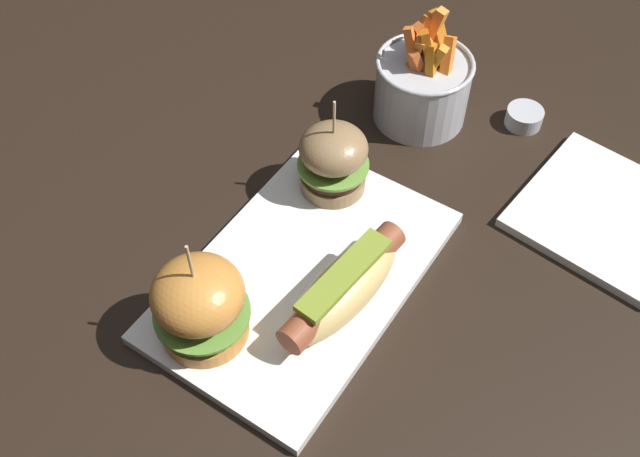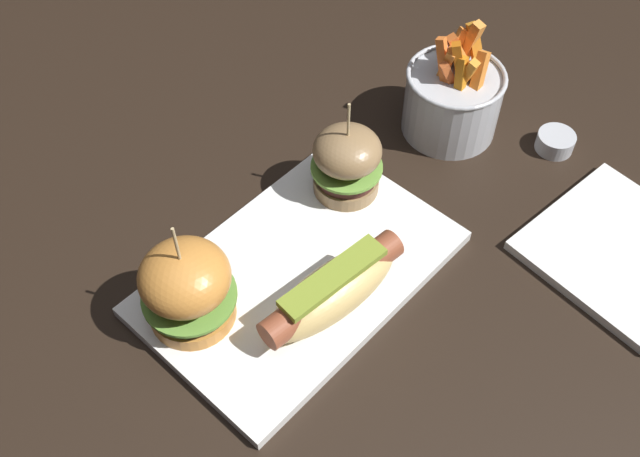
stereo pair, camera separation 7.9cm
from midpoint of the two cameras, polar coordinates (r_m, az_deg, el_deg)
name	(u,v)px [view 2 (the right image)]	position (r m, az deg, el deg)	size (l,w,h in m)	color
ground_plane	(299,276)	(0.82, 1.15, -3.90)	(3.00, 3.00, 0.00)	black
platter_main	(299,273)	(0.81, 1.16, -3.62)	(0.34, 0.22, 0.01)	white
hot_dog	(333,290)	(0.76, 3.99, -4.92)	(0.18, 0.07, 0.05)	tan
slider_left	(187,287)	(0.74, -7.24, -4.69)	(0.10, 0.10, 0.14)	#CB8136
slider_right	(347,162)	(0.85, 4.75, 5.01)	(0.08, 0.08, 0.13)	olive
fries_bucket	(453,99)	(0.96, 12.58, 9.61)	(0.12, 0.12, 0.14)	#B7BABF
sauce_ramekin	(555,141)	(0.99, 19.92, 6.21)	(0.05, 0.05, 0.02)	#B7BABF
side_plate	(623,252)	(0.91, 24.67, -1.79)	(0.19, 0.19, 0.01)	white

